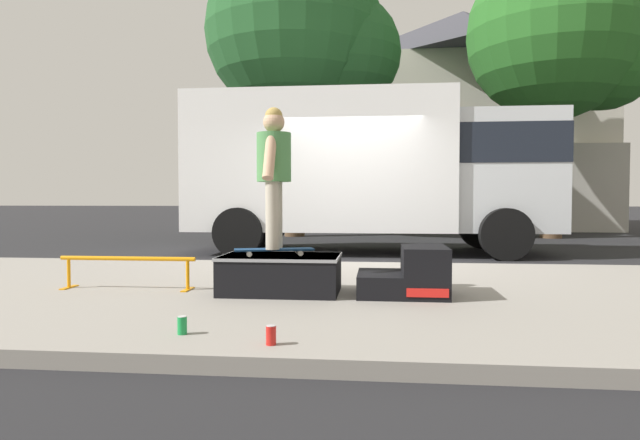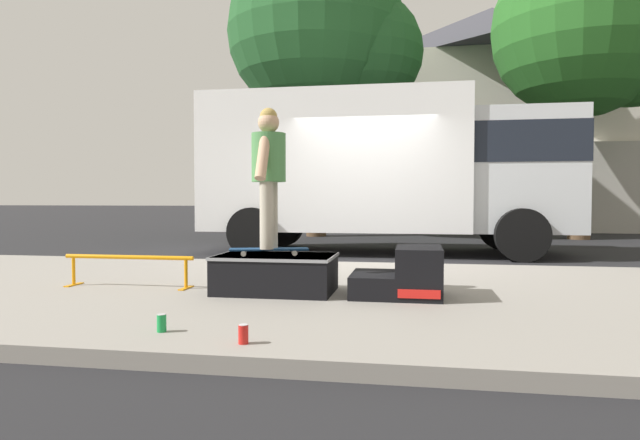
{
  "view_description": "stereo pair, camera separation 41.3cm",
  "coord_description": "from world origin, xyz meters",
  "px_view_note": "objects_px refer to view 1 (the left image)",
  "views": [
    {
      "loc": [
        0.47,
        -8.66,
        1.06
      ],
      "look_at": [
        -0.19,
        -2.43,
        0.82
      ],
      "focal_mm": 30.9,
      "sensor_mm": 36.0,
      "label": 1
    },
    {
      "loc": [
        0.88,
        -8.6,
        1.06
      ],
      "look_at": [
        -0.19,
        -2.43,
        0.82
      ],
      "focal_mm": 30.9,
      "sensor_mm": 36.0,
      "label": 2
    }
  ],
  "objects_px": {
    "kicker_ramp": "(410,275)",
    "box_truck": "(371,166)",
    "soda_can": "(182,325)",
    "street_tree_neighbour": "(565,39)",
    "grind_rail": "(127,265)",
    "street_tree_main": "(305,37)",
    "skater_kid": "(274,166)",
    "soda_can_b": "(271,335)",
    "skateboard": "(274,250)",
    "skate_box": "(281,273)"
  },
  "relations": [
    {
      "from": "soda_can_b",
      "to": "street_tree_main",
      "type": "bearing_deg",
      "value": 96.58
    },
    {
      "from": "grind_rail",
      "to": "skateboard",
      "type": "distance_m",
      "value": 1.58
    },
    {
      "from": "soda_can",
      "to": "box_truck",
      "type": "relative_size",
      "value": 0.02
    },
    {
      "from": "soda_can_b",
      "to": "kicker_ramp",
      "type": "bearing_deg",
      "value": 62.81
    },
    {
      "from": "soda_can_b",
      "to": "grind_rail",
      "type": "bearing_deg",
      "value": 133.66
    },
    {
      "from": "grind_rail",
      "to": "soda_can",
      "type": "bearing_deg",
      "value": -55.27
    },
    {
      "from": "soda_can",
      "to": "box_truck",
      "type": "distance_m",
      "value": 7.46
    },
    {
      "from": "grind_rail",
      "to": "street_tree_main",
      "type": "bearing_deg",
      "value": 86.88
    },
    {
      "from": "skate_box",
      "to": "skateboard",
      "type": "height_order",
      "value": "skateboard"
    },
    {
      "from": "grind_rail",
      "to": "soda_can_b",
      "type": "relative_size",
      "value": 11.52
    },
    {
      "from": "kicker_ramp",
      "to": "street_tree_neighbour",
      "type": "relative_size",
      "value": 0.11
    },
    {
      "from": "skateboard",
      "to": "soda_can",
      "type": "distance_m",
      "value": 1.76
    },
    {
      "from": "skate_box",
      "to": "grind_rail",
      "type": "distance_m",
      "value": 1.63
    },
    {
      "from": "soda_can_b",
      "to": "skater_kid",
      "type": "bearing_deg",
      "value": 100.16
    },
    {
      "from": "skate_box",
      "to": "box_truck",
      "type": "height_order",
      "value": "box_truck"
    },
    {
      "from": "soda_can",
      "to": "street_tree_neighbour",
      "type": "xyz_separation_m",
      "value": [
        6.24,
        11.68,
        5.11
      ]
    },
    {
      "from": "skateboard",
      "to": "skater_kid",
      "type": "xyz_separation_m",
      "value": [
        -0.0,
        -0.0,
        0.83
      ]
    },
    {
      "from": "kicker_ramp",
      "to": "soda_can",
      "type": "bearing_deg",
      "value": -133.81
    },
    {
      "from": "soda_can",
      "to": "street_tree_neighbour",
      "type": "bearing_deg",
      "value": 61.88
    },
    {
      "from": "kicker_ramp",
      "to": "box_truck",
      "type": "distance_m",
      "value": 5.66
    },
    {
      "from": "skateboard",
      "to": "soda_can_b",
      "type": "distance_m",
      "value": 1.96
    },
    {
      "from": "grind_rail",
      "to": "skateboard",
      "type": "relative_size",
      "value": 1.8
    },
    {
      "from": "kicker_ramp",
      "to": "grind_rail",
      "type": "distance_m",
      "value": 2.91
    },
    {
      "from": "kicker_ramp",
      "to": "box_truck",
      "type": "relative_size",
      "value": 0.12
    },
    {
      "from": "kicker_ramp",
      "to": "soda_can",
      "type": "relative_size",
      "value": 6.84
    },
    {
      "from": "grind_rail",
      "to": "skateboard",
      "type": "height_order",
      "value": "skateboard"
    },
    {
      "from": "skater_kid",
      "to": "box_truck",
      "type": "xyz_separation_m",
      "value": [
        0.88,
        5.52,
        0.32
      ]
    },
    {
      "from": "skate_box",
      "to": "box_truck",
      "type": "xyz_separation_m",
      "value": [
        0.82,
        5.47,
        1.38
      ]
    },
    {
      "from": "street_tree_neighbour",
      "to": "soda_can_b",
      "type": "bearing_deg",
      "value": -115.13
    },
    {
      "from": "skater_kid",
      "to": "street_tree_neighbour",
      "type": "xyz_separation_m",
      "value": [
        5.92,
        9.99,
        3.91
      ]
    },
    {
      "from": "kicker_ramp",
      "to": "soda_can_b",
      "type": "height_order",
      "value": "kicker_ramp"
    },
    {
      "from": "soda_can_b",
      "to": "box_truck",
      "type": "height_order",
      "value": "box_truck"
    },
    {
      "from": "street_tree_main",
      "to": "street_tree_neighbour",
      "type": "height_order",
      "value": "street_tree_main"
    },
    {
      "from": "grind_rail",
      "to": "street_tree_main",
      "type": "height_order",
      "value": "street_tree_main"
    },
    {
      "from": "street_tree_main",
      "to": "skater_kid",
      "type": "bearing_deg",
      "value": -84.1
    },
    {
      "from": "skate_box",
      "to": "street_tree_main",
      "type": "relative_size",
      "value": 0.14
    },
    {
      "from": "skate_box",
      "to": "box_truck",
      "type": "relative_size",
      "value": 0.17
    },
    {
      "from": "skate_box",
      "to": "box_truck",
      "type": "distance_m",
      "value": 5.7
    },
    {
      "from": "kicker_ramp",
      "to": "street_tree_main",
      "type": "height_order",
      "value": "street_tree_main"
    },
    {
      "from": "box_truck",
      "to": "street_tree_main",
      "type": "bearing_deg",
      "value": 113.19
    },
    {
      "from": "skater_kid",
      "to": "street_tree_main",
      "type": "distance_m",
      "value": 10.86
    },
    {
      "from": "skate_box",
      "to": "street_tree_neighbour",
      "type": "distance_m",
      "value": 12.57
    },
    {
      "from": "skate_box",
      "to": "skater_kid",
      "type": "distance_m",
      "value": 1.06
    },
    {
      "from": "soda_can",
      "to": "street_tree_main",
      "type": "bearing_deg",
      "value": 93.46
    },
    {
      "from": "soda_can_b",
      "to": "street_tree_main",
      "type": "relative_size",
      "value": 0.02
    },
    {
      "from": "grind_rail",
      "to": "street_tree_main",
      "type": "distance_m",
      "value": 11.15
    },
    {
      "from": "street_tree_main",
      "to": "kicker_ramp",
      "type": "bearing_deg",
      "value": -76.6
    },
    {
      "from": "kicker_ramp",
      "to": "street_tree_main",
      "type": "distance_m",
      "value": 11.47
    },
    {
      "from": "skateboard",
      "to": "street_tree_main",
      "type": "height_order",
      "value": "street_tree_main"
    },
    {
      "from": "skateboard",
      "to": "grind_rail",
      "type": "bearing_deg",
      "value": 176.22
    }
  ]
}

